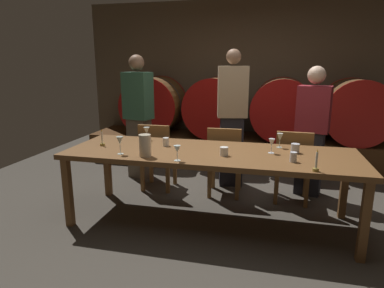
{
  "coord_description": "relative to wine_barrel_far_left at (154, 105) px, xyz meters",
  "views": [
    {
      "loc": [
        0.39,
        -3.29,
        1.63
      ],
      "look_at": [
        -0.38,
        -0.09,
        0.83
      ],
      "focal_mm": 31.26,
      "sensor_mm": 36.0,
      "label": 1
    }
  ],
  "objects": [
    {
      "name": "ground_plane",
      "position": [
        1.57,
        -2.09,
        -0.93
      ],
      "size": [
        7.46,
        7.46,
        0.0
      ],
      "primitive_type": "plane",
      "color": "#3F3A33"
    },
    {
      "name": "back_wall",
      "position": [
        1.57,
        0.55,
        0.4
      ],
      "size": [
        5.74,
        0.24,
        2.64
      ],
      "primitive_type": "cube",
      "color": "brown",
      "rests_on": "ground"
    },
    {
      "name": "barrel_shelf",
      "position": [
        1.57,
        0.0,
        -0.7
      ],
      "size": [
        5.17,
        0.9,
        0.45
      ],
      "primitive_type": "cube",
      "color": "#4C2D16",
      "rests_on": "ground"
    },
    {
      "name": "wine_barrel_far_left",
      "position": [
        0.0,
        0.0,
        0.0
      ],
      "size": [
        0.96,
        0.81,
        0.96
      ],
      "color": "brown",
      "rests_on": "barrel_shelf"
    },
    {
      "name": "wine_barrel_center_left",
      "position": [
        1.06,
        0.0,
        0.0
      ],
      "size": [
        0.96,
        0.81,
        0.96
      ],
      "color": "brown",
      "rests_on": "barrel_shelf"
    },
    {
      "name": "wine_barrel_center_right",
      "position": [
        2.11,
        0.0,
        0.0
      ],
      "size": [
        0.96,
        0.81,
        0.96
      ],
      "color": "brown",
      "rests_on": "barrel_shelf"
    },
    {
      "name": "wine_barrel_far_right",
      "position": [
        3.16,
        0.0,
        0.0
      ],
      "size": [
        0.96,
        0.81,
        0.96
      ],
      "color": "#513319",
      "rests_on": "barrel_shelf"
    },
    {
      "name": "dining_table",
      "position": [
        1.38,
        -2.19,
        -0.22
      ],
      "size": [
        2.9,
        0.96,
        0.76
      ],
      "color": "brown",
      "rests_on": "ground"
    },
    {
      "name": "chair_left",
      "position": [
        0.55,
        -1.45,
        -0.44
      ],
      "size": [
        0.41,
        0.41,
        0.88
      ],
      "rotation": [
        0.0,
        0.0,
        3.16
      ],
      "color": "brown",
      "rests_on": "ground"
    },
    {
      "name": "chair_center",
      "position": [
        1.43,
        -1.47,
        -0.44
      ],
      "size": [
        0.41,
        0.41,
        0.88
      ],
      "rotation": [
        0.0,
        0.0,
        3.17
      ],
      "color": "brown",
      "rests_on": "ground"
    },
    {
      "name": "chair_right",
      "position": [
        2.23,
        -1.49,
        -0.44
      ],
      "size": [
        0.42,
        0.42,
        0.88
      ],
      "rotation": [
        0.0,
        0.0,
        3.09
      ],
      "color": "brown",
      "rests_on": "ground"
    },
    {
      "name": "guest_left",
      "position": [
        0.13,
        -1.02,
        -0.03
      ],
      "size": [
        0.43,
        0.32,
        1.74
      ],
      "rotation": [
        0.0,
        0.0,
        2.9
      ],
      "color": "brown",
      "rests_on": "ground"
    },
    {
      "name": "guest_center",
      "position": [
        1.45,
        -1.04,
        -0.0
      ],
      "size": [
        0.42,
        0.31,
        1.8
      ],
      "rotation": [
        0.0,
        0.0,
        3.34
      ],
      "color": "black",
      "rests_on": "ground"
    },
    {
      "name": "guest_right",
      "position": [
        2.45,
        -1.14,
        -0.11
      ],
      "size": [
        0.43,
        0.33,
        1.59
      ],
      "rotation": [
        0.0,
        0.0,
        2.88
      ],
      "color": "black",
      "rests_on": "ground"
    },
    {
      "name": "candle_left",
      "position": [
        0.21,
        -2.23,
        -0.11
      ],
      "size": [
        0.05,
        0.05,
        0.18
      ],
      "color": "olive",
      "rests_on": "dining_table"
    },
    {
      "name": "candle_right",
      "position": [
        2.33,
        -2.61,
        -0.11
      ],
      "size": [
        0.05,
        0.05,
        0.19
      ],
      "color": "olive",
      "rests_on": "dining_table"
    },
    {
      "name": "pitcher",
      "position": [
        0.81,
        -2.52,
        -0.06
      ],
      "size": [
        0.11,
        0.11,
        0.21
      ],
      "color": "beige",
      "rests_on": "dining_table"
    },
    {
      "name": "wine_glass_far_left",
      "position": [
        0.55,
        -2.5,
        -0.03
      ],
      "size": [
        0.07,
        0.07,
        0.17
      ],
      "color": "silver",
      "rests_on": "dining_table"
    },
    {
      "name": "wine_glass_left",
      "position": [
        0.57,
        -1.85,
        -0.06
      ],
      "size": [
        0.07,
        0.07,
        0.15
      ],
      "color": "silver",
      "rests_on": "dining_table"
    },
    {
      "name": "wine_glass_center",
      "position": [
        1.15,
        -2.59,
        -0.06
      ],
      "size": [
        0.06,
        0.06,
        0.14
      ],
      "color": "silver",
      "rests_on": "dining_table"
    },
    {
      "name": "wine_glass_right",
      "position": [
        1.97,
        -2.12,
        -0.06
      ],
      "size": [
        0.06,
        0.06,
        0.15
      ],
      "color": "white",
      "rests_on": "dining_table"
    },
    {
      "name": "wine_glass_far_right",
      "position": [
        2.05,
        -1.87,
        -0.06
      ],
      "size": [
        0.06,
        0.06,
        0.15
      ],
      "color": "silver",
      "rests_on": "dining_table"
    },
    {
      "name": "cup_far_left",
      "position": [
        0.87,
        -2.08,
        -0.12
      ],
      "size": [
        0.07,
        0.07,
        0.09
      ],
      "primitive_type": "cylinder",
      "color": "white",
      "rests_on": "dining_table"
    },
    {
      "name": "cup_center_left",
      "position": [
        1.53,
        -2.32,
        -0.12
      ],
      "size": [
        0.08,
        0.08,
        0.08
      ],
      "primitive_type": "cylinder",
      "color": "white",
      "rests_on": "dining_table"
    },
    {
      "name": "cup_center_right",
      "position": [
        2.17,
        -2.38,
        -0.12
      ],
      "size": [
        0.06,
        0.06,
        0.09
      ],
      "primitive_type": "cylinder",
      "color": "silver",
      "rests_on": "dining_table"
    },
    {
      "name": "cup_far_right",
      "position": [
        2.2,
        -2.05,
        -0.12
      ],
      "size": [
        0.08,
        0.08,
        0.09
      ],
      "primitive_type": "cylinder",
      "color": "silver",
      "rests_on": "dining_table"
    }
  ]
}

